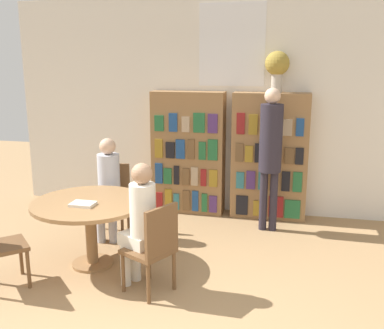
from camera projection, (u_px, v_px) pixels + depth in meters
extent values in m
cube|color=silver|center=(231.00, 108.00, 6.29)|extent=(6.40, 0.06, 3.00)
cube|color=white|center=(232.00, 45.00, 6.07)|extent=(0.90, 0.01, 1.10)
cube|color=olive|center=(188.00, 153.00, 6.38)|extent=(1.02, 0.32, 1.73)
cube|color=maroon|center=(159.00, 200.00, 6.46)|extent=(0.09, 0.02, 0.24)
cube|color=olive|center=(169.00, 199.00, 6.42)|extent=(0.10, 0.02, 0.30)
cube|color=#2D707A|center=(176.00, 202.00, 6.41)|extent=(0.08, 0.02, 0.24)
cube|color=brown|center=(186.00, 200.00, 6.37)|extent=(0.10, 0.02, 0.29)
cube|color=navy|center=(195.00, 201.00, 6.34)|extent=(0.09, 0.02, 0.30)
cube|color=#236638|center=(204.00, 203.00, 6.31)|extent=(0.08, 0.02, 0.26)
cube|color=#4C2D6B|center=(213.00, 204.00, 6.29)|extent=(0.11, 0.02, 0.24)
cube|color=navy|center=(159.00, 173.00, 6.37)|extent=(0.11, 0.02, 0.29)
cube|color=#236638|center=(168.00, 176.00, 6.35)|extent=(0.12, 0.02, 0.23)
cube|color=black|center=(177.00, 175.00, 6.32)|extent=(0.08, 0.02, 0.27)
cube|color=brown|center=(186.00, 177.00, 6.29)|extent=(0.10, 0.02, 0.24)
cube|color=tan|center=(195.00, 176.00, 6.26)|extent=(0.10, 0.02, 0.26)
cube|color=maroon|center=(203.00, 178.00, 6.23)|extent=(0.08, 0.02, 0.24)
cube|color=olive|center=(213.00, 178.00, 6.20)|extent=(0.12, 0.02, 0.24)
cube|color=olive|center=(159.00, 148.00, 6.29)|extent=(0.11, 0.02, 0.26)
cube|color=black|center=(170.00, 150.00, 6.25)|extent=(0.13, 0.02, 0.23)
cube|color=navy|center=(180.00, 149.00, 6.22)|extent=(0.13, 0.02, 0.27)
cube|color=brown|center=(191.00, 149.00, 6.18)|extent=(0.10, 0.02, 0.28)
cube|color=#236638|center=(202.00, 151.00, 6.15)|extent=(0.10, 0.02, 0.25)
cube|color=#236638|center=(213.00, 150.00, 6.12)|extent=(0.13, 0.02, 0.29)
cube|color=#236638|center=(159.00, 123.00, 6.20)|extent=(0.13, 0.02, 0.22)
cube|color=navy|center=(173.00, 122.00, 6.16)|extent=(0.12, 0.02, 0.25)
cube|color=tan|center=(186.00, 124.00, 6.12)|extent=(0.11, 0.02, 0.21)
cube|color=#236638|center=(199.00, 123.00, 6.07)|extent=(0.16, 0.02, 0.27)
cube|color=#4C2D6B|center=(213.00, 124.00, 6.03)|extent=(0.13, 0.02, 0.26)
cube|color=olive|center=(270.00, 156.00, 6.13)|extent=(1.02, 0.32, 1.73)
cube|color=black|center=(242.00, 205.00, 6.20)|extent=(0.16, 0.02, 0.27)
cube|color=olive|center=(258.00, 208.00, 6.16)|extent=(0.13, 0.02, 0.21)
cube|color=maroon|center=(276.00, 207.00, 6.10)|extent=(0.20, 0.02, 0.29)
cube|color=#236638|center=(292.00, 209.00, 6.05)|extent=(0.21, 0.02, 0.26)
cube|color=#2D707A|center=(240.00, 180.00, 6.12)|extent=(0.11, 0.02, 0.23)
cube|color=#4C2D6B|center=(251.00, 180.00, 6.09)|extent=(0.12, 0.02, 0.25)
cube|color=#2D707A|center=(261.00, 181.00, 6.06)|extent=(0.09, 0.02, 0.24)
cube|color=brown|center=(273.00, 181.00, 6.02)|extent=(0.10, 0.02, 0.27)
cube|color=black|center=(286.00, 181.00, 5.99)|extent=(0.11, 0.02, 0.27)
cube|color=#236638|center=(297.00, 182.00, 5.95)|extent=(0.12, 0.02, 0.27)
cube|color=brown|center=(239.00, 152.00, 6.04)|extent=(0.10, 0.02, 0.25)
cube|color=olive|center=(249.00, 154.00, 6.02)|extent=(0.11, 0.02, 0.22)
cube|color=black|center=(259.00, 153.00, 5.98)|extent=(0.12, 0.02, 0.26)
cube|color=olive|center=(269.00, 153.00, 5.95)|extent=(0.10, 0.02, 0.27)
cube|color=brown|center=(278.00, 154.00, 5.93)|extent=(0.09, 0.02, 0.25)
cube|color=brown|center=(289.00, 156.00, 5.90)|extent=(0.12, 0.02, 0.22)
cube|color=black|center=(299.00, 156.00, 5.87)|extent=(0.11, 0.02, 0.22)
cube|color=maroon|center=(241.00, 124.00, 5.95)|extent=(0.11, 0.02, 0.28)
cube|color=olive|center=(253.00, 124.00, 5.92)|extent=(0.12, 0.02, 0.27)
cube|color=olive|center=(265.00, 125.00, 5.88)|extent=(0.13, 0.02, 0.25)
cube|color=brown|center=(276.00, 125.00, 5.85)|extent=(0.12, 0.02, 0.28)
cube|color=tan|center=(287.00, 128.00, 5.83)|extent=(0.12, 0.02, 0.21)
cube|color=navy|center=(300.00, 127.00, 5.79)|extent=(0.10, 0.02, 0.23)
cylinder|color=#B7AD9E|center=(276.00, 83.00, 5.90)|extent=(0.14, 0.14, 0.25)
sphere|color=olive|center=(277.00, 63.00, 5.84)|extent=(0.32, 0.32, 0.32)
cylinder|color=olive|center=(93.00, 263.00, 4.84)|extent=(0.44, 0.44, 0.03)
cylinder|color=olive|center=(91.00, 234.00, 4.77)|extent=(0.12, 0.12, 0.64)
cylinder|color=olive|center=(90.00, 203.00, 4.69)|extent=(1.21, 1.21, 0.04)
cube|color=brown|center=(4.00, 246.00, 4.31)|extent=(0.57, 0.57, 0.04)
cylinder|color=brown|center=(21.00, 256.00, 4.59)|extent=(0.04, 0.04, 0.39)
cylinder|color=brown|center=(28.00, 269.00, 4.30)|extent=(0.04, 0.04, 0.39)
cube|color=brown|center=(111.00, 203.00, 5.59)|extent=(0.46, 0.46, 0.04)
cube|color=brown|center=(114.00, 181.00, 5.71)|extent=(0.40, 0.10, 0.45)
cylinder|color=brown|center=(122.00, 225.00, 5.46)|extent=(0.04, 0.04, 0.39)
cylinder|color=brown|center=(95.00, 224.00, 5.49)|extent=(0.04, 0.04, 0.39)
cylinder|color=brown|center=(128.00, 215.00, 5.79)|extent=(0.04, 0.04, 0.39)
cylinder|color=brown|center=(102.00, 215.00, 5.82)|extent=(0.04, 0.04, 0.39)
cube|color=brown|center=(148.00, 251.00, 4.21)|extent=(0.54, 0.54, 0.04)
cube|color=brown|center=(162.00, 231.00, 4.04)|extent=(0.22, 0.37, 0.45)
cylinder|color=brown|center=(123.00, 273.00, 4.24)|extent=(0.04, 0.04, 0.39)
cylinder|color=brown|center=(149.00, 261.00, 4.49)|extent=(0.04, 0.04, 0.39)
cylinder|color=brown|center=(148.00, 284.00, 4.02)|extent=(0.04, 0.04, 0.39)
cylinder|color=brown|center=(174.00, 271.00, 4.28)|extent=(0.04, 0.04, 0.39)
cube|color=#B2B7C6|center=(108.00, 201.00, 5.44)|extent=(0.31, 0.36, 0.12)
cylinder|color=#B2B7C6|center=(109.00, 174.00, 5.44)|extent=(0.27, 0.27, 0.50)
sphere|color=tan|center=(108.00, 146.00, 5.37)|extent=(0.20, 0.20, 0.20)
cylinder|color=#B2B7C6|center=(113.00, 226.00, 5.39)|extent=(0.10, 0.10, 0.43)
cylinder|color=#B2B7C6|center=(101.00, 225.00, 5.40)|extent=(0.10, 0.10, 0.43)
cube|color=silver|center=(138.00, 239.00, 4.28)|extent=(0.40, 0.36, 0.12)
cylinder|color=silver|center=(143.00, 210.00, 4.16)|extent=(0.24, 0.24, 0.50)
sphere|color=#A37A5B|center=(142.00, 174.00, 4.08)|extent=(0.20, 0.20, 0.20)
cylinder|color=silver|center=(126.00, 264.00, 4.36)|extent=(0.10, 0.10, 0.43)
cylinder|color=silver|center=(136.00, 260.00, 4.46)|extent=(0.10, 0.10, 0.43)
cylinder|color=#28232D|center=(263.00, 201.00, 5.76)|extent=(0.10, 0.10, 0.78)
cylinder|color=#28232D|center=(273.00, 201.00, 5.74)|extent=(0.10, 0.10, 0.78)
cylinder|color=#28232D|center=(271.00, 138.00, 5.56)|extent=(0.28, 0.28, 0.85)
sphere|color=#DBB293|center=(273.00, 96.00, 5.45)|extent=(0.20, 0.20, 0.20)
cylinder|color=#28232D|center=(279.00, 119.00, 5.75)|extent=(0.07, 0.30, 0.07)
cube|color=silver|center=(83.00, 204.00, 4.54)|extent=(0.24, 0.18, 0.03)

